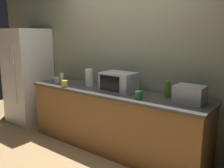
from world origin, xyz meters
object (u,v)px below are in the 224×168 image
paper_towel_roll (89,77)px  bottle_hand_soap (62,79)px  mug_green (138,95)px  bottle_olive_oil (168,89)px  refrigerator (28,76)px  mug_yellow (65,84)px  mug_white (57,80)px  toaster_oven (190,94)px  microwave (119,82)px

paper_towel_roll → bottle_hand_soap: size_ratio=1.46×
mug_green → bottle_hand_soap: bearing=178.5°
mug_green → bottle_olive_oil: bearing=47.5°
refrigerator → mug_yellow: bearing=-10.3°
paper_towel_roll → mug_white: size_ratio=2.84×
mug_yellow → mug_green: 1.28m
toaster_oven → paper_towel_roll: paper_towel_roll is taller
mug_green → toaster_oven: bearing=20.6°
microwave → mug_yellow: 0.87m
mug_yellow → mug_white: (-0.38, 0.16, -0.01)m
microwave → bottle_olive_oil: bearing=6.4°
bottle_olive_oil → mug_green: (-0.26, -0.28, -0.06)m
mug_white → toaster_oven: bearing=3.6°
bottle_hand_soap → mug_white: size_ratio=1.95×
microwave → mug_white: (-1.20, -0.13, -0.09)m
microwave → bottle_olive_oil: (0.71, 0.08, -0.03)m
bottle_olive_oil → mug_yellow: 1.58m
mug_yellow → mug_white: size_ratio=1.08×
paper_towel_roll → mug_yellow: paper_towel_roll is taller
refrigerator → paper_towel_roll: 1.57m
refrigerator → microwave: 2.14m
toaster_oven → mug_white: bearing=-176.4°
mug_yellow → mug_green: bearing=3.7°
microwave → toaster_oven: 1.03m
microwave → paper_towel_roll: bearing=179.8°
bottle_olive_oil → bottle_hand_soap: bearing=-171.9°
bottle_hand_soap → paper_towel_roll: bearing=20.8°
toaster_oven → bottle_hand_soap: 2.06m
bottle_hand_soap → mug_white: bearing=167.9°
refrigerator → toaster_oven: size_ratio=5.29×
mug_white → mug_yellow: bearing=-22.7°
bottle_olive_oil → mug_white: 1.93m
microwave → bottle_hand_soap: size_ratio=2.60×
bottle_hand_soap → bottle_olive_oil: bearing=8.1°
bottle_olive_oil → mug_green: bottle_olive_oil is taller
paper_towel_roll → refrigerator: bearing=-178.2°
toaster_oven → mug_yellow: size_ratio=3.31×
bottle_hand_soap → mug_yellow: bottle_hand_soap is taller
bottle_hand_soap → bottle_olive_oil: 1.75m
bottle_hand_soap → microwave: bearing=9.3°
bottle_olive_oil → mug_yellow: bottle_olive_oil is taller
microwave → bottle_hand_soap: 1.03m
bottle_hand_soap → mug_green: (1.47, -0.04, -0.04)m
mug_white → mug_green: 1.66m
bottle_olive_oil → mug_yellow: bearing=-166.5°
microwave → mug_white: bearing=-174.0°
bottle_olive_oil → mug_white: bottle_olive_oil is taller
microwave → paper_towel_roll: same height
mug_green → mug_yellow: bearing=-176.3°
refrigerator → mug_yellow: (1.32, -0.24, 0.05)m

